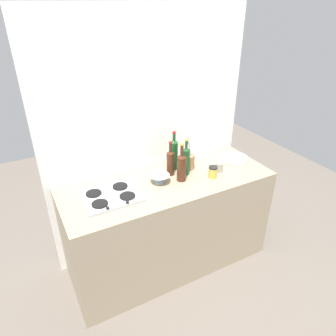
{
  "coord_description": "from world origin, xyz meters",
  "views": [
    {
      "loc": [
        -1.06,
        -1.97,
        2.24
      ],
      "look_at": [
        0.0,
        0.0,
        1.02
      ],
      "focal_mm": 33.0,
      "sensor_mm": 36.0,
      "label": 1
    }
  ],
  "objects": [
    {
      "name": "wine_bottle_leftmost",
      "position": [
        0.19,
        0.03,
        1.03
      ],
      "size": [
        0.06,
        0.06,
        0.33
      ],
      "color": "#19471E",
      "rests_on": "counter_block"
    },
    {
      "name": "plate_stack",
      "position": [
        0.73,
        0.02,
        0.92
      ],
      "size": [
        0.24,
        0.23,
        0.04
      ],
      "color": "silver",
      "rests_on": "counter_block"
    },
    {
      "name": "mixing_bowl",
      "position": [
        -0.08,
        -0.0,
        0.94
      ],
      "size": [
        0.17,
        0.17,
        0.08
      ],
      "color": "silver",
      "rests_on": "counter_block"
    },
    {
      "name": "backsplash_panel",
      "position": [
        0.0,
        0.38,
        1.12
      ],
      "size": [
        1.9,
        0.06,
        2.23
      ],
      "primitive_type": "cube",
      "color": "white",
      "rests_on": "ground"
    },
    {
      "name": "condiment_jar_front",
      "position": [
        0.36,
        -0.13,
        0.95
      ],
      "size": [
        0.08,
        0.08,
        0.1
      ],
      "color": "gold",
      "rests_on": "counter_block"
    },
    {
      "name": "wine_bottle_rightmost",
      "position": [
        0.15,
        0.16,
        1.05
      ],
      "size": [
        0.07,
        0.07,
        0.36
      ],
      "color": "#19471E",
      "rests_on": "counter_block"
    },
    {
      "name": "utensil_crock",
      "position": [
        0.27,
        0.1,
        0.97
      ],
      "size": [
        0.09,
        0.09,
        0.32
      ],
      "color": "#996B4C",
      "rests_on": "counter_block"
    },
    {
      "name": "stovetop_hob",
      "position": [
        -0.51,
        -0.02,
        0.91
      ],
      "size": [
        0.43,
        0.35,
        0.04
      ],
      "color": "#B2B2B7",
      "rests_on": "counter_block"
    },
    {
      "name": "wine_bottle_mid_left",
      "position": [
        0.1,
        -0.05,
        1.03
      ],
      "size": [
        0.08,
        0.08,
        0.34
      ],
      "color": "#472314",
      "rests_on": "counter_block"
    },
    {
      "name": "ground_plane",
      "position": [
        0.0,
        0.0,
        0.0
      ],
      "size": [
        6.0,
        6.0,
        0.0
      ],
      "primitive_type": "plane",
      "color": "#6B6056",
      "rests_on": "ground"
    },
    {
      "name": "counter_block",
      "position": [
        0.0,
        0.0,
        0.45
      ],
      "size": [
        1.8,
        0.7,
        0.9
      ],
      "primitive_type": "cube",
      "color": "tan",
      "rests_on": "ground"
    },
    {
      "name": "condiment_jar_rear",
      "position": [
        0.47,
        -0.07,
        0.94
      ],
      "size": [
        0.07,
        0.07,
        0.09
      ],
      "color": "#9E998C",
      "rests_on": "counter_block"
    },
    {
      "name": "wine_bottle_mid_right",
      "position": [
        0.07,
        0.08,
        1.02
      ],
      "size": [
        0.07,
        0.07,
        0.31
      ],
      "color": "#472314",
      "rests_on": "counter_block"
    }
  ]
}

